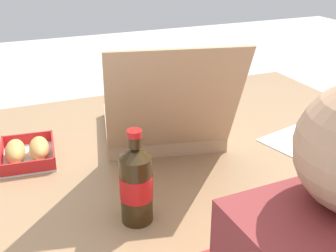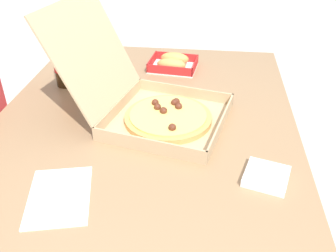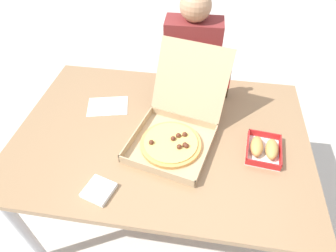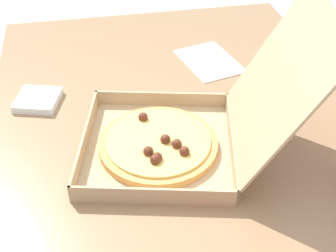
{
  "view_description": "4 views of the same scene",
  "coord_description": "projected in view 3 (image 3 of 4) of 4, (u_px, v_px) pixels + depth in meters",
  "views": [
    {
      "loc": [
        0.52,
        1.09,
        1.32
      ],
      "look_at": [
        0.03,
        -0.08,
        0.74
      ],
      "focal_mm": 44.98,
      "sensor_mm": 36.0,
      "label": 1
    },
    {
      "loc": [
        -0.96,
        -0.2,
        1.38
      ],
      "look_at": [
        0.01,
        -0.09,
        0.74
      ],
      "focal_mm": 39.96,
      "sensor_mm": 36.0,
      "label": 2
    },
    {
      "loc": [
        0.18,
        -0.95,
        1.73
      ],
      "look_at": [
        0.03,
        0.0,
        0.78
      ],
      "focal_mm": 30.51,
      "sensor_mm": 36.0,
      "label": 3
    },
    {
      "loc": [
        0.86,
        -0.21,
        1.44
      ],
      "look_at": [
        -0.01,
        -0.04,
        0.74
      ],
      "focal_mm": 48.41,
      "sensor_mm": 36.0,
      "label": 4
    }
  ],
  "objects": [
    {
      "name": "dining_table",
      "position": [
        162.0,
        142.0,
        1.44
      ],
      "size": [
        1.41,
        0.99,
        0.73
      ],
      "color": "#997551",
      "rests_on": "ground_plane"
    },
    {
      "name": "ground_plane",
      "position": [
        163.0,
        208.0,
        1.9
      ],
      "size": [
        10.0,
        10.0,
        0.0
      ],
      "primitive_type": "plane",
      "color": "beige"
    },
    {
      "name": "cola_bottle",
      "position": [
        223.0,
        81.0,
        1.53
      ],
      "size": [
        0.07,
        0.07,
        0.22
      ],
      "color": "#33230F",
      "rests_on": "dining_table"
    },
    {
      "name": "chair",
      "position": [
        190.0,
        86.0,
        2.07
      ],
      "size": [
        0.41,
        0.41,
        0.83
      ],
      "color": "red",
      "rests_on": "ground_plane"
    },
    {
      "name": "napkin_pile",
      "position": [
        99.0,
        190.0,
        1.15
      ],
      "size": [
        0.14,
        0.14,
        0.02
      ],
      "primitive_type": "cube",
      "rotation": [
        0.0,
        0.0,
        -0.28
      ],
      "color": "white",
      "rests_on": "dining_table"
    },
    {
      "name": "diner_person",
      "position": [
        192.0,
        57.0,
        1.96
      ],
      "size": [
        0.37,
        0.41,
        1.15
      ],
      "color": "#333847",
      "rests_on": "ground_plane"
    },
    {
      "name": "pizza_box_open",
      "position": [
        175.0,
        131.0,
        1.33
      ],
      "size": [
        0.46,
        0.58,
        0.36
      ],
      "color": "tan",
      "rests_on": "dining_table"
    },
    {
      "name": "paper_menu",
      "position": [
        108.0,
        106.0,
        1.53
      ],
      "size": [
        0.24,
        0.2,
        0.0
      ],
      "primitive_type": "cube",
      "rotation": [
        0.0,
        0.0,
        0.24
      ],
      "color": "white",
      "rests_on": "dining_table"
    },
    {
      "name": "bread_side_box",
      "position": [
        264.0,
        148.0,
        1.29
      ],
      "size": [
        0.17,
        0.2,
        0.06
      ],
      "color": "white",
      "rests_on": "dining_table"
    }
  ]
}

